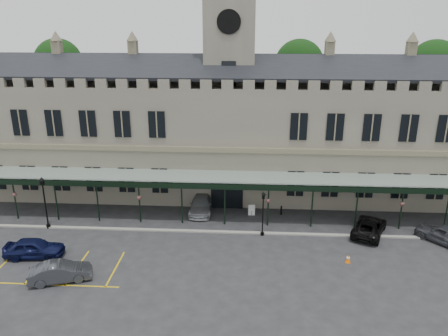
# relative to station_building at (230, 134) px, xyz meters

# --- Properties ---
(ground) EXTENTS (140.00, 140.00, 0.00)m
(ground) POSITION_rel_station_building_xyz_m (0.00, -15.91, -6.47)
(ground) COLOR #262629
(station_building) EXTENTS (60.00, 10.36, 17.30)m
(station_building) POSITION_rel_station_building_xyz_m (0.00, 0.00, 0.00)
(station_building) COLOR #686457
(station_building) RESTS_ON ground
(clock_tower) EXTENTS (5.60, 5.60, 24.80)m
(clock_tower) POSITION_rel_station_building_xyz_m (0.00, 0.09, 6.64)
(clock_tower) COLOR #686457
(clock_tower) RESTS_ON ground
(canopy) EXTENTS (50.00, 4.10, 4.30)m
(canopy) POSITION_rel_station_building_xyz_m (0.00, -8.45, -4.06)
(canopy) COLOR #8C9E93
(canopy) RESTS_ON ground
(kerb) EXTENTS (60.00, 0.40, 0.12)m
(kerb) POSITION_rel_station_building_xyz_m (0.00, -10.41, -6.41)
(kerb) COLOR gray
(kerb) RESTS_ON ground
(parking_markings) EXTENTS (16.00, 6.00, 0.01)m
(parking_markings) POSITION_rel_station_building_xyz_m (-14.00, -17.41, -6.47)
(parking_markings) COLOR gold
(parking_markings) RESTS_ON ground
(tree_behind_left) EXTENTS (6.00, 6.00, 16.00)m
(tree_behind_left) POSITION_rel_station_building_xyz_m (-22.00, 9.09, 6.35)
(tree_behind_left) COLOR #332314
(tree_behind_left) RESTS_ON ground
(tree_behind_mid) EXTENTS (6.00, 6.00, 16.00)m
(tree_behind_mid) POSITION_rel_station_building_xyz_m (8.00, 9.09, 6.35)
(tree_behind_mid) COLOR #332314
(tree_behind_mid) RESTS_ON ground
(tree_behind_right) EXTENTS (6.00, 6.00, 16.00)m
(tree_behind_right) POSITION_rel_station_building_xyz_m (24.00, 9.09, 6.35)
(tree_behind_right) COLOR #332314
(tree_behind_right) RESTS_ON ground
(lamp_post_left) EXTENTS (0.47, 0.47, 5.01)m
(lamp_post_left) POSITION_rel_station_building_xyz_m (-16.21, -10.44, -3.50)
(lamp_post_left) COLOR black
(lamp_post_left) RESTS_ON ground
(lamp_post_mid) EXTENTS (0.40, 0.40, 4.18)m
(lamp_post_mid) POSITION_rel_station_building_xyz_m (3.47, -10.67, -3.99)
(lamp_post_mid) COLOR black
(lamp_post_mid) RESTS_ON ground
(traffic_cone) EXTENTS (0.40, 0.40, 0.64)m
(traffic_cone) POSITION_rel_station_building_xyz_m (10.15, -14.87, -6.15)
(traffic_cone) COLOR orange
(traffic_cone) RESTS_ON ground
(sign_board) EXTENTS (0.65, 0.08, 1.11)m
(sign_board) POSITION_rel_station_building_xyz_m (2.50, -6.60, -5.93)
(sign_board) COLOR black
(sign_board) RESTS_ON ground
(bollard_left) EXTENTS (0.16, 0.16, 0.88)m
(bollard_left) POSITION_rel_station_building_xyz_m (-3.19, -6.10, -6.03)
(bollard_left) COLOR black
(bollard_left) RESTS_ON ground
(bollard_right) EXTENTS (0.16, 0.16, 0.90)m
(bollard_right) POSITION_rel_station_building_xyz_m (5.42, -6.25, -6.02)
(bollard_right) COLOR black
(bollard_right) RESTS_ON ground
(car_left_a) EXTENTS (4.84, 2.32, 1.59)m
(car_left_a) POSITION_rel_station_building_xyz_m (-15.00, -15.53, -5.67)
(car_left_a) COLOR #0C1035
(car_left_a) RESTS_ON ground
(car_left_b) EXTENTS (4.72, 2.90, 1.47)m
(car_left_b) POSITION_rel_station_building_xyz_m (-11.50, -18.73, -5.73)
(car_left_b) COLOR #33353A
(car_left_b) RESTS_ON ground
(car_taxi) EXTENTS (2.12, 5.21, 1.51)m
(car_taxi) POSITION_rel_station_building_xyz_m (-2.51, -5.91, -5.71)
(car_taxi) COLOR #97999E
(car_taxi) RESTS_ON ground
(car_van) EXTENTS (4.36, 5.71, 1.44)m
(car_van) POSITION_rel_station_building_xyz_m (13.00, -9.86, -5.75)
(car_van) COLOR black
(car_van) RESTS_ON ground
(car_right_a) EXTENTS (4.63, 4.86, 1.63)m
(car_right_a) POSITION_rel_station_building_xyz_m (19.00, -11.12, -5.65)
(car_right_a) COLOR #33353A
(car_right_a) RESTS_ON ground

